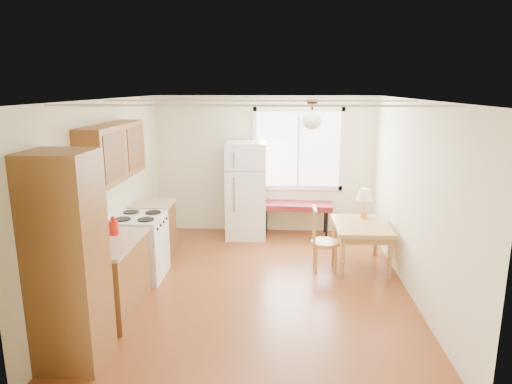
# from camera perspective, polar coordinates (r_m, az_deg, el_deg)

# --- Properties ---
(room_shell) EXTENTS (4.60, 5.60, 2.62)m
(room_shell) POSITION_cam_1_polar(r_m,az_deg,el_deg) (5.96, 0.25, -0.61)
(room_shell) COLOR #602C13
(room_shell) RESTS_ON ground
(kitchen_run) EXTENTS (0.65, 3.40, 2.20)m
(kitchen_run) POSITION_cam_1_polar(r_m,az_deg,el_deg) (5.82, -17.32, -5.76)
(kitchen_run) COLOR brown
(kitchen_run) RESTS_ON ground
(window_unit) EXTENTS (1.64, 0.05, 1.51)m
(window_unit) POSITION_cam_1_polar(r_m,az_deg,el_deg) (8.33, 5.29, 5.38)
(window_unit) COLOR white
(window_unit) RESTS_ON room_shell
(pendant_light) EXTENTS (0.26, 0.26, 0.40)m
(pendant_light) POSITION_cam_1_polar(r_m,az_deg,el_deg) (6.21, 7.00, 9.07)
(pendant_light) COLOR black
(pendant_light) RESTS_ON room_shell
(refrigerator) EXTENTS (0.73, 0.75, 1.71)m
(refrigerator) POSITION_cam_1_polar(r_m,az_deg,el_deg) (8.13, -1.24, 0.25)
(refrigerator) COLOR white
(refrigerator) RESTS_ON ground
(bench) EXTENTS (1.32, 0.55, 0.60)m
(bench) POSITION_cam_1_polar(r_m,az_deg,el_deg) (8.28, 5.02, -1.83)
(bench) COLOR maroon
(bench) RESTS_ON ground
(dining_table) EXTENTS (0.81, 1.08, 0.67)m
(dining_table) POSITION_cam_1_polar(r_m,az_deg,el_deg) (6.99, 13.00, -4.70)
(dining_table) COLOR #A1753D
(dining_table) RESTS_ON ground
(chair) EXTENTS (0.41, 0.41, 0.94)m
(chair) POSITION_cam_1_polar(r_m,az_deg,el_deg) (6.75, 7.93, -5.38)
(chair) COLOR #A1753D
(chair) RESTS_ON ground
(table_lamp) EXTENTS (0.26, 0.26, 0.46)m
(table_lamp) POSITION_cam_1_polar(r_m,az_deg,el_deg) (7.22, 13.42, -0.58)
(table_lamp) COLOR gold
(table_lamp) RESTS_ON dining_table
(coffee_maker) EXTENTS (0.24, 0.28, 0.39)m
(coffee_maker) POSITION_cam_1_polar(r_m,az_deg,el_deg) (5.23, -19.77, -5.75)
(coffee_maker) COLOR black
(coffee_maker) RESTS_ON kitchen_run
(kettle) EXTENTS (0.12, 0.12, 0.23)m
(kettle) POSITION_cam_1_polar(r_m,az_deg,el_deg) (5.80, -17.39, -4.21)
(kettle) COLOR red
(kettle) RESTS_ON kitchen_run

